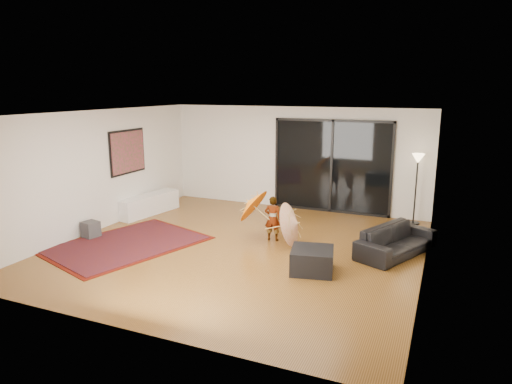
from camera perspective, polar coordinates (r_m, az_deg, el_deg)
The scene contains 17 objects.
floor at distance 9.32m, azimuth -2.05°, elevation -7.00°, with size 7.00×7.00×0.00m, color brown.
ceiling at distance 8.78m, azimuth -2.19°, elevation 9.81°, with size 7.00×7.00×0.00m, color white.
wall_back at distance 12.17m, azimuth 4.91°, elevation 4.23°, with size 7.00×7.00×0.00m, color silver.
wall_front at distance 6.08m, azimuth -16.31°, elevation -5.09°, with size 7.00×7.00×0.00m, color silver.
wall_left at distance 10.89m, azimuth -19.06°, elevation 2.55°, with size 7.00×7.00×0.00m, color silver.
wall_right at distance 8.14m, azimuth 20.79°, elevation -0.88°, with size 7.00×7.00×0.00m, color silver.
sliding_door at distance 11.89m, azimuth 9.44°, elevation 3.17°, with size 3.06×0.07×2.40m.
painting at distance 11.57m, azimuth -15.74°, elevation 4.85°, with size 0.04×1.28×1.08m.
media_console at distance 12.04m, azimuth -13.28°, elevation -1.51°, with size 0.45×1.79×0.50m, color white.
speaker at distance 10.52m, azimuth -19.97°, elevation -4.44°, with size 0.31×0.31×0.36m, color #424244.
persian_rug at distance 9.89m, azimuth -15.94°, elevation -6.27°, with size 3.03×3.57×0.02m.
sofa at distance 9.31m, azimuth 17.13°, elevation -5.83°, with size 1.87×0.73×0.55m, color black.
ottoman at distance 8.18m, azimuth 7.03°, elevation -8.46°, with size 0.73×0.73×0.42m, color black.
floor_lamp at distance 11.28m, azimuth 19.52°, elevation 2.75°, with size 0.29×0.29×1.68m.
child at distance 9.64m, azimuth 2.11°, elevation -3.33°, with size 0.35×0.23×0.96m, color #999999.
parasol_orange at distance 9.73m, azimuth -1.01°, elevation -1.61°, with size 0.63×0.83×0.88m.
parasol_white at distance 9.31m, azimuth 5.23°, elevation -3.81°, with size 0.53×0.92×0.93m.
Camera 1 is at (3.73, -7.94, 3.17)m, focal length 32.00 mm.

